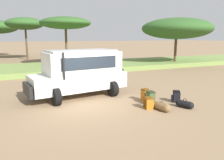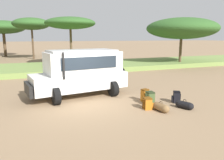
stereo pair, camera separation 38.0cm
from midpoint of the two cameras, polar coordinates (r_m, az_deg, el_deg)
ground_plane at (r=10.13m, az=-6.09°, el=-6.66°), size 320.00×320.00×0.00m
grass_bank at (r=21.36m, az=-14.65°, el=3.08°), size 120.00×7.00×0.44m
safari_vehicle at (r=11.61m, az=-7.20°, el=2.17°), size 5.46×3.16×2.44m
backpack_beside_front_wheel at (r=10.32m, az=10.89°, el=-4.73°), size 0.44×0.40×0.62m
backpack_cluster_center at (r=10.92m, az=17.40°, el=-4.31°), size 0.45×0.42×0.56m
backpack_near_rear_wheel at (r=9.68m, az=10.38°, el=-6.06°), size 0.45×0.40×0.52m
backpack_outermost at (r=10.79m, az=9.63°, el=-4.00°), size 0.41×0.42×0.61m
duffel_bag_low_black_case at (r=9.58m, az=13.76°, el=-6.92°), size 0.41×0.88×0.44m
duffel_bag_soft_canvas at (r=10.20m, az=19.42°, el=-6.19°), size 0.51×0.80×0.42m
acacia_tree_centre_back at (r=39.11m, az=-26.33°, el=12.24°), size 6.81×7.04×5.65m
acacia_tree_right_mid at (r=32.80m, az=-19.99°, el=13.60°), size 5.09×5.14×5.70m
acacia_tree_far_right at (r=24.33m, az=-10.40°, el=14.37°), size 5.35×5.61×5.19m
acacia_tree_distant_right at (r=24.81m, az=18.19°, el=12.66°), size 7.37×7.54×5.09m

